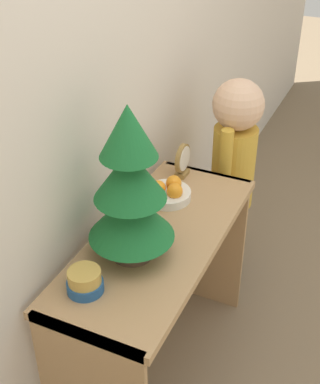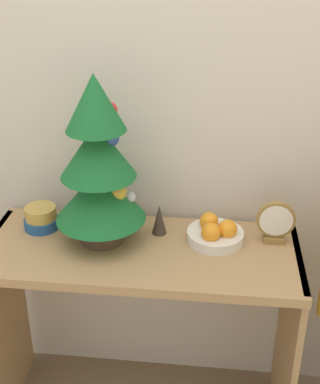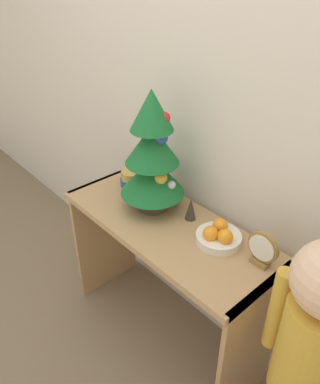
# 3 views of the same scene
# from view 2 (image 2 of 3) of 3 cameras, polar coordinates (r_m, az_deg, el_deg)

# --- Properties ---
(back_wall) EXTENTS (7.00, 0.05, 2.50)m
(back_wall) POSITION_cam_2_polar(r_m,az_deg,el_deg) (1.70, -1.21, 14.50)
(back_wall) COLOR beige
(back_wall) RESTS_ON ground_plane
(console_table) EXTENTS (1.00, 0.41, 0.70)m
(console_table) POSITION_cam_2_polar(r_m,az_deg,el_deg) (1.78, -2.06, -10.59)
(console_table) COLOR tan
(console_table) RESTS_ON ground_plane
(mini_tree) EXTENTS (0.28, 0.28, 0.54)m
(mini_tree) POSITION_cam_2_polar(r_m,az_deg,el_deg) (1.61, -6.57, 2.83)
(mini_tree) COLOR #4C3828
(mini_tree) RESTS_ON console_table
(fruit_bowl) EXTENTS (0.18, 0.18, 0.08)m
(fruit_bowl) POSITION_cam_2_polar(r_m,az_deg,el_deg) (1.71, 5.93, -4.36)
(fruit_bowl) COLOR silver
(fruit_bowl) RESTS_ON console_table
(singing_bowl) EXTENTS (0.11, 0.11, 0.08)m
(singing_bowl) POSITION_cam_2_polar(r_m,az_deg,el_deg) (1.81, -12.58, -2.73)
(singing_bowl) COLOR #235189
(singing_bowl) RESTS_ON console_table
(desk_clock) EXTENTS (0.12, 0.04, 0.14)m
(desk_clock) POSITION_cam_2_polar(r_m,az_deg,el_deg) (1.72, 12.24, -3.21)
(desk_clock) COLOR olive
(desk_clock) RESTS_ON console_table
(figurine) EXTENTS (0.05, 0.05, 0.10)m
(figurine) POSITION_cam_2_polar(r_m,az_deg,el_deg) (1.73, -0.08, -2.92)
(figurine) COLOR #382D23
(figurine) RESTS_ON console_table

